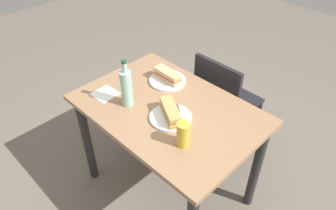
{
  "coord_description": "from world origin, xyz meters",
  "views": [
    {
      "loc": [
        1.02,
        -1.02,
        1.95
      ],
      "look_at": [
        0.0,
        0.0,
        0.79
      ],
      "focal_mm": 33.77,
      "sensor_mm": 36.0,
      "label": 1
    }
  ],
  "objects_px": {
    "knife_near": "(179,113)",
    "knife_far": "(172,76)",
    "plate_near": "(171,117)",
    "plate_far": "(168,81)",
    "baguette_sandwich_far": "(168,75)",
    "beer_glass": "(183,134)",
    "water_bottle": "(126,88)",
    "baguette_sandwich_near": "(171,112)",
    "chair_far": "(222,101)",
    "dining_table": "(168,124)"
  },
  "relations": [
    {
      "from": "water_bottle",
      "to": "beer_glass",
      "type": "height_order",
      "value": "water_bottle"
    },
    {
      "from": "dining_table",
      "to": "knife_far",
      "type": "distance_m",
      "value": 0.35
    },
    {
      "from": "baguette_sandwich_near",
      "to": "knife_near",
      "type": "height_order",
      "value": "baguette_sandwich_near"
    },
    {
      "from": "knife_far",
      "to": "beer_glass",
      "type": "relative_size",
      "value": 1.28
    },
    {
      "from": "plate_near",
      "to": "plate_far",
      "type": "xyz_separation_m",
      "value": [
        -0.27,
        0.25,
        0.0
      ]
    },
    {
      "from": "plate_near",
      "to": "knife_far",
      "type": "bearing_deg",
      "value": 133.18
    },
    {
      "from": "dining_table",
      "to": "beer_glass",
      "type": "xyz_separation_m",
      "value": [
        0.26,
        -0.16,
        0.2
      ]
    },
    {
      "from": "knife_near",
      "to": "baguette_sandwich_far",
      "type": "relative_size",
      "value": 0.76
    },
    {
      "from": "chair_far",
      "to": "knife_near",
      "type": "xyz_separation_m",
      "value": [
        0.1,
        -0.58,
        0.29
      ]
    },
    {
      "from": "plate_near",
      "to": "knife_far",
      "type": "relative_size",
      "value": 1.35
    },
    {
      "from": "baguette_sandwich_near",
      "to": "plate_far",
      "type": "xyz_separation_m",
      "value": [
        -0.27,
        0.25,
        -0.04
      ]
    },
    {
      "from": "knife_near",
      "to": "knife_far",
      "type": "relative_size",
      "value": 0.85
    },
    {
      "from": "plate_far",
      "to": "baguette_sandwich_far",
      "type": "height_order",
      "value": "baguette_sandwich_far"
    },
    {
      "from": "knife_far",
      "to": "plate_far",
      "type": "bearing_deg",
      "value": -79.29
    },
    {
      "from": "beer_glass",
      "to": "water_bottle",
      "type": "bearing_deg",
      "value": 178.58
    },
    {
      "from": "knife_near",
      "to": "beer_glass",
      "type": "bearing_deg",
      "value": -42.17
    },
    {
      "from": "plate_near",
      "to": "water_bottle",
      "type": "relative_size",
      "value": 0.8
    },
    {
      "from": "beer_glass",
      "to": "plate_far",
      "type": "bearing_deg",
      "value": 142.87
    },
    {
      "from": "plate_near",
      "to": "dining_table",
      "type": "bearing_deg",
      "value": 143.61
    },
    {
      "from": "knife_near",
      "to": "plate_far",
      "type": "distance_m",
      "value": 0.35
    },
    {
      "from": "dining_table",
      "to": "knife_near",
      "type": "distance_m",
      "value": 0.18
    },
    {
      "from": "knife_near",
      "to": "beer_glass",
      "type": "distance_m",
      "value": 0.23
    },
    {
      "from": "knife_far",
      "to": "chair_far",
      "type": "bearing_deg",
      "value": 58.39
    },
    {
      "from": "baguette_sandwich_near",
      "to": "knife_near",
      "type": "bearing_deg",
      "value": 72.04
    },
    {
      "from": "baguette_sandwich_near",
      "to": "baguette_sandwich_far",
      "type": "relative_size",
      "value": 1.13
    },
    {
      "from": "plate_near",
      "to": "baguette_sandwich_near",
      "type": "xyz_separation_m",
      "value": [
        0.0,
        0.0,
        0.04
      ]
    },
    {
      "from": "knife_near",
      "to": "knife_far",
      "type": "distance_m",
      "value": 0.39
    },
    {
      "from": "plate_far",
      "to": "knife_far",
      "type": "distance_m",
      "value": 0.05
    },
    {
      "from": "knife_far",
      "to": "knife_near",
      "type": "bearing_deg",
      "value": -39.44
    },
    {
      "from": "baguette_sandwich_near",
      "to": "knife_near",
      "type": "relative_size",
      "value": 1.49
    },
    {
      "from": "dining_table",
      "to": "beer_glass",
      "type": "height_order",
      "value": "beer_glass"
    },
    {
      "from": "chair_far",
      "to": "baguette_sandwich_far",
      "type": "distance_m",
      "value": 0.53
    },
    {
      "from": "knife_near",
      "to": "plate_far",
      "type": "xyz_separation_m",
      "value": [
        -0.29,
        0.19,
        -0.01
      ]
    },
    {
      "from": "plate_near",
      "to": "beer_glass",
      "type": "distance_m",
      "value": 0.22
    },
    {
      "from": "dining_table",
      "to": "chair_far",
      "type": "relative_size",
      "value": 1.25
    },
    {
      "from": "dining_table",
      "to": "water_bottle",
      "type": "xyz_separation_m",
      "value": [
        -0.19,
        -0.14,
        0.25
      ]
    },
    {
      "from": "knife_near",
      "to": "chair_far",
      "type": "bearing_deg",
      "value": 99.47
    },
    {
      "from": "baguette_sandwich_near",
      "to": "beer_glass",
      "type": "height_order",
      "value": "beer_glass"
    },
    {
      "from": "dining_table",
      "to": "plate_near",
      "type": "xyz_separation_m",
      "value": [
        0.08,
        -0.06,
        0.14
      ]
    },
    {
      "from": "baguette_sandwich_far",
      "to": "beer_glass",
      "type": "xyz_separation_m",
      "value": [
        0.46,
        -0.35,
        0.02
      ]
    },
    {
      "from": "baguette_sandwich_far",
      "to": "knife_far",
      "type": "distance_m",
      "value": 0.06
    },
    {
      "from": "dining_table",
      "to": "plate_far",
      "type": "xyz_separation_m",
      "value": [
        -0.19,
        0.19,
        0.14
      ]
    },
    {
      "from": "knife_near",
      "to": "baguette_sandwich_far",
      "type": "xyz_separation_m",
      "value": [
        -0.29,
        0.19,
        0.03
      ]
    },
    {
      "from": "baguette_sandwich_far",
      "to": "dining_table",
      "type": "bearing_deg",
      "value": -44.53
    },
    {
      "from": "knife_near",
      "to": "water_bottle",
      "type": "xyz_separation_m",
      "value": [
        -0.29,
        -0.14,
        0.1
      ]
    },
    {
      "from": "dining_table",
      "to": "beer_glass",
      "type": "relative_size",
      "value": 7.83
    },
    {
      "from": "chair_far",
      "to": "knife_near",
      "type": "distance_m",
      "value": 0.65
    },
    {
      "from": "plate_near",
      "to": "knife_far",
      "type": "xyz_separation_m",
      "value": [
        -0.28,
        0.3,
        0.01
      ]
    },
    {
      "from": "dining_table",
      "to": "baguette_sandwich_far",
      "type": "xyz_separation_m",
      "value": [
        -0.19,
        0.19,
        0.18
      ]
    },
    {
      "from": "dining_table",
      "to": "baguette_sandwich_near",
      "type": "relative_size",
      "value": 4.86
    }
  ]
}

